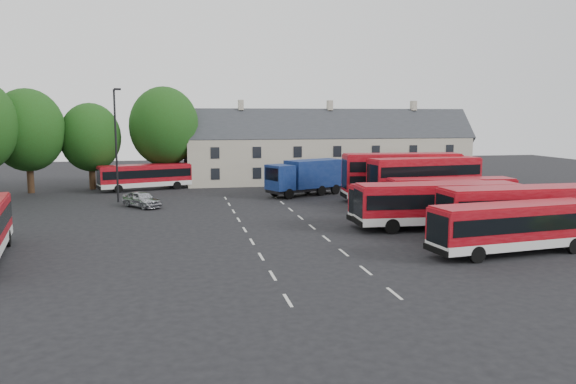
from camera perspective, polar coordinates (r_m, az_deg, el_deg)
name	(u,v)px	position (r m, az deg, el deg)	size (l,w,h in m)	color
ground	(248,235)	(38.63, -4.07, -4.42)	(140.00, 140.00, 0.00)	black
lane_markings	(279,228)	(40.94, -0.94, -3.70)	(5.15, 33.80, 0.01)	beige
treeline	(1,132)	(59.10, -27.15, 5.47)	(29.92, 32.59, 12.01)	black
terrace_houses	(329,151)	(70.15, 4.22, 4.20)	(35.70, 7.13, 10.06)	beige
bus_row_a	(515,224)	(35.68, 22.09, -3.02)	(10.85, 3.71, 3.01)	silver
bus_row_b	(529,207)	(40.78, 23.26, -1.42)	(12.21, 2.85, 3.45)	silver
bus_row_c	(437,202)	(41.79, 14.94, -0.96)	(11.90, 3.37, 3.33)	silver
bus_row_d	(423,200)	(43.40, 13.54, -0.75)	(11.31, 3.68, 3.14)	silver
bus_row_e	(451,192)	(48.91, 16.22, -0.03)	(10.70, 3.25, 2.98)	silver
bus_dd_south	(424,178)	(52.84, 13.70, 1.37)	(10.85, 3.74, 4.36)	silver
bus_dd_north	(402,174)	(54.91, 11.47, 1.80)	(11.38, 3.47, 4.59)	silver
bus_north	(145,175)	(63.97, -14.28, 1.71)	(10.27, 5.26, 2.84)	silver
box_truck	(306,176)	(57.80, 1.82, 1.67)	(8.62, 5.84, 3.63)	black
silver_car	(142,199)	(51.88, -14.62, -0.72)	(1.74, 4.32, 1.47)	#AAABB2
lamppost	(116,142)	(55.31, -17.05, 4.88)	(0.74, 0.29, 10.70)	black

